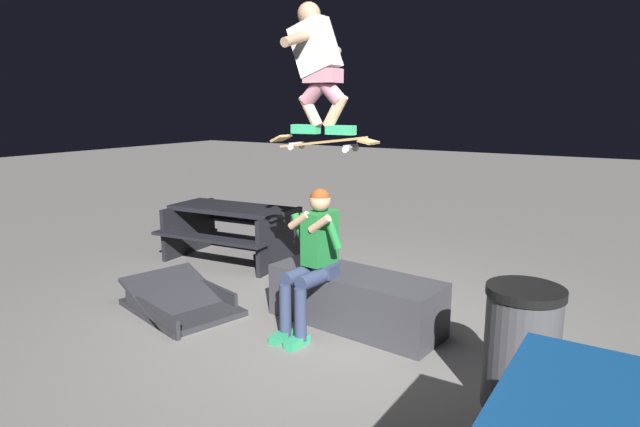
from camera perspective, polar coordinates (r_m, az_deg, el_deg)
name	(u,v)px	position (r m, az deg, el deg)	size (l,w,h in m)	color
ground_plane	(330,327)	(5.27, 1.03, -12.10)	(40.00, 40.00, 0.00)	slate
ledge_box_main	(355,299)	(5.23, 3.77, -9.17)	(1.71, 0.61, 0.53)	#38383D
person_sitting_on_ledge	(313,254)	(4.93, -0.78, -4.32)	(0.60, 0.77, 1.36)	#2D3856
skateboard	(323,142)	(4.76, 0.30, 7.63)	(1.02, 0.21, 0.14)	#AD8451
skater_airborne	(317,62)	(4.79, -0.29, 15.89)	(0.62, 0.89, 1.12)	#2D9E66
kicker_ramp	(182,304)	(5.84, -14.61, -9.38)	(1.39, 1.14, 0.40)	#28282D
picnic_table_back	(233,224)	(7.43, -9.36, -1.14)	(1.80, 1.47, 0.75)	black
trash_bin	(521,348)	(4.08, 20.77, -13.32)	(0.53, 0.53, 0.90)	#47474C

